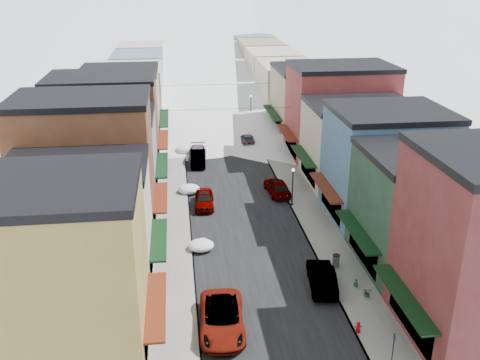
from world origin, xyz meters
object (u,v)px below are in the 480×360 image
object	(u,v)px
car_silver_sedan	(204,199)
car_green_sedan	(322,277)
streetlamp_near	(293,182)
trash_can	(336,260)
car_white_suv	(222,318)
fire_hydrant	(358,327)
car_dark_hatch	(198,158)

from	to	relation	value
car_silver_sedan	car_green_sedan	xyz separation A→B (m)	(7.80, -15.59, 0.06)
streetlamp_near	car_silver_sedan	bearing A→B (deg)	173.97
car_green_sedan	trash_can	size ratio (longest dim) A/B	5.11
car_silver_sedan	car_white_suv	bearing A→B (deg)	-87.13
fire_hydrant	car_white_suv	bearing A→B (deg)	170.03
car_silver_sedan	streetlamp_near	bearing A→B (deg)	-3.16
car_white_suv	car_silver_sedan	world-z (taller)	car_white_suv
fire_hydrant	trash_can	distance (m)	8.28
car_dark_hatch	car_green_sedan	xyz separation A→B (m)	(7.80, -27.99, 0.02)
fire_hydrant	streetlamp_near	size ratio (longest dim) A/B	0.20
car_dark_hatch	streetlamp_near	world-z (taller)	streetlamp_near
car_white_suv	trash_can	distance (m)	11.74
car_white_suv	fire_hydrant	distance (m)	8.84
car_green_sedan	streetlamp_near	distance (m)	14.80
car_silver_sedan	trash_can	bearing A→B (deg)	-50.70
car_dark_hatch	streetlamp_near	distance (m)	16.01
car_dark_hatch	car_green_sedan	world-z (taller)	car_green_sedan
car_white_suv	streetlamp_near	bearing A→B (deg)	68.46
car_white_suv	streetlamp_near	xyz separation A→B (m)	(8.71, 18.83, 1.71)
car_silver_sedan	car_green_sedan	world-z (taller)	car_green_sedan
car_silver_sedan	car_green_sedan	size ratio (longest dim) A/B	0.90
fire_hydrant	car_dark_hatch	bearing A→B (deg)	104.48
fire_hydrant	streetlamp_near	distance (m)	20.47
car_dark_hatch	streetlamp_near	size ratio (longest dim) A/B	1.30
trash_can	car_silver_sedan	bearing A→B (deg)	126.43
car_white_suv	car_dark_hatch	distance (m)	32.16
car_white_suv	streetlamp_near	distance (m)	20.82
car_silver_sedan	car_green_sedan	bearing A→B (deg)	-60.55
car_white_suv	fire_hydrant	bearing A→B (deg)	-6.69
car_silver_sedan	trash_can	size ratio (longest dim) A/B	4.62
trash_can	streetlamp_near	world-z (taller)	streetlamp_near
car_green_sedan	car_silver_sedan	bearing A→B (deg)	-56.07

